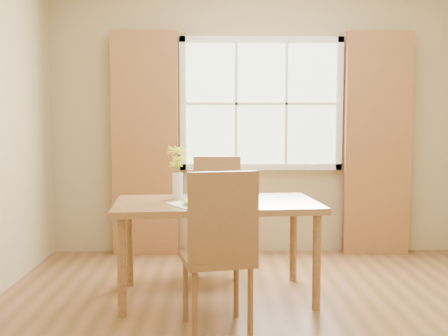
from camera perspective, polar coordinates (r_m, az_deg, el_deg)
name	(u,v)px	position (r m, az deg, el deg)	size (l,w,h in m)	color
room	(286,116)	(3.41, 6.76, 5.60)	(4.24, 3.84, 2.74)	brown
window	(261,104)	(5.27, 4.06, 6.98)	(1.62, 0.06, 1.32)	#ACCD9B
curtain_left	(145,144)	(5.21, -8.59, 2.56)	(0.65, 0.08, 2.20)	maroon
curtain_right	(378,144)	(5.41, 16.37, 2.50)	(0.65, 0.08, 2.20)	maroon
dining_table	(216,211)	(3.91, -0.83, -4.74)	(1.56, 0.97, 0.73)	olive
chair_near	(220,245)	(3.24, -0.47, -8.41)	(0.51, 0.51, 1.02)	brown
chair_far	(217,209)	(4.63, -0.80, -4.47)	(0.43, 0.43, 1.01)	brown
placemat	(203,203)	(3.78, -2.32, -3.88)	(0.45, 0.33, 0.01)	silver
plate	(203,202)	(3.79, -2.33, -3.72)	(0.27, 0.27, 0.01)	#A4BC2F
croissant_sandwich	(206,193)	(3.79, -1.94, -2.74)	(0.17, 0.13, 0.12)	gold
water_glass	(248,195)	(3.81, 2.64, -3.01)	(0.08, 0.08, 0.12)	silver
flower_vase	(177,167)	(4.04, -5.09, 0.12)	(0.16, 0.16, 0.41)	silver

